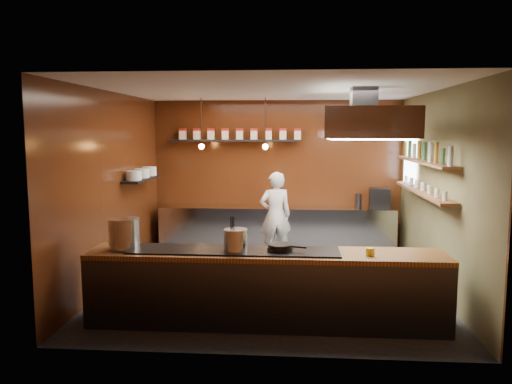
# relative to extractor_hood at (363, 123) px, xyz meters

# --- Properties ---
(floor) EXTENTS (5.00, 5.00, 0.00)m
(floor) POSITION_rel_extractor_hood_xyz_m (-1.30, 0.40, -2.51)
(floor) COLOR black
(floor) RESTS_ON ground
(back_wall) EXTENTS (5.00, 0.00, 5.00)m
(back_wall) POSITION_rel_extractor_hood_xyz_m (-1.30, 2.90, -1.01)
(back_wall) COLOR #361909
(back_wall) RESTS_ON ground
(left_wall) EXTENTS (0.00, 5.00, 5.00)m
(left_wall) POSITION_rel_extractor_hood_xyz_m (-3.80, 0.40, -1.01)
(left_wall) COLOR #361909
(left_wall) RESTS_ON ground
(right_wall) EXTENTS (0.00, 5.00, 5.00)m
(right_wall) POSITION_rel_extractor_hood_xyz_m (1.20, 0.40, -1.01)
(right_wall) COLOR brown
(right_wall) RESTS_ON ground
(ceiling) EXTENTS (5.00, 5.00, 0.00)m
(ceiling) POSITION_rel_extractor_hood_xyz_m (-1.30, 0.40, 0.49)
(ceiling) COLOR silver
(ceiling) RESTS_ON back_wall
(window_pane) EXTENTS (0.00, 1.00, 1.00)m
(window_pane) POSITION_rel_extractor_hood_xyz_m (1.15, 2.10, -0.61)
(window_pane) COLOR white
(window_pane) RESTS_ON right_wall
(prep_counter) EXTENTS (4.60, 0.65, 0.90)m
(prep_counter) POSITION_rel_extractor_hood_xyz_m (-1.30, 2.57, -2.06)
(prep_counter) COLOR silver
(prep_counter) RESTS_ON floor
(pass_counter) EXTENTS (4.40, 0.72, 0.94)m
(pass_counter) POSITION_rel_extractor_hood_xyz_m (-1.30, -1.20, -2.04)
(pass_counter) COLOR #38383D
(pass_counter) RESTS_ON floor
(tin_shelf) EXTENTS (2.60, 0.26, 0.04)m
(tin_shelf) POSITION_rel_extractor_hood_xyz_m (-2.20, 2.76, -0.31)
(tin_shelf) COLOR black
(tin_shelf) RESTS_ON back_wall
(plate_shelf) EXTENTS (0.30, 1.40, 0.04)m
(plate_shelf) POSITION_rel_extractor_hood_xyz_m (-3.64, 1.40, -0.96)
(plate_shelf) COLOR black
(plate_shelf) RESTS_ON left_wall
(bottle_shelf_upper) EXTENTS (0.26, 2.80, 0.04)m
(bottle_shelf_upper) POSITION_rel_extractor_hood_xyz_m (1.04, 0.70, -0.59)
(bottle_shelf_upper) COLOR brown
(bottle_shelf_upper) RESTS_ON right_wall
(bottle_shelf_lower) EXTENTS (0.26, 2.80, 0.04)m
(bottle_shelf_lower) POSITION_rel_extractor_hood_xyz_m (1.04, 0.70, -1.06)
(bottle_shelf_lower) COLOR brown
(bottle_shelf_lower) RESTS_ON right_wall
(extractor_hood) EXTENTS (1.20, 2.00, 0.72)m
(extractor_hood) POSITION_rel_extractor_hood_xyz_m (0.00, 0.00, 0.00)
(extractor_hood) COLOR #38383D
(extractor_hood) RESTS_ON ceiling
(pendant_left) EXTENTS (0.10, 0.10, 0.95)m
(pendant_left) POSITION_rel_extractor_hood_xyz_m (-2.70, 2.10, -0.35)
(pendant_left) COLOR black
(pendant_left) RESTS_ON ceiling
(pendant_right) EXTENTS (0.10, 0.10, 0.95)m
(pendant_right) POSITION_rel_extractor_hood_xyz_m (-1.50, 2.10, -0.35)
(pendant_right) COLOR black
(pendant_right) RESTS_ON ceiling
(storage_tins) EXTENTS (2.43, 0.13, 0.22)m
(storage_tins) POSITION_rel_extractor_hood_xyz_m (-2.05, 2.76, -0.17)
(storage_tins) COLOR beige
(storage_tins) RESTS_ON tin_shelf
(plate_stacks) EXTENTS (0.26, 1.16, 0.16)m
(plate_stacks) POSITION_rel_extractor_hood_xyz_m (-3.64, 1.40, -0.86)
(plate_stacks) COLOR white
(plate_stacks) RESTS_ON plate_shelf
(bottles) EXTENTS (0.06, 2.66, 0.24)m
(bottles) POSITION_rel_extractor_hood_xyz_m (1.04, 0.70, -0.45)
(bottles) COLOR silver
(bottles) RESTS_ON bottle_shelf_upper
(wine_glasses) EXTENTS (0.07, 2.37, 0.13)m
(wine_glasses) POSITION_rel_extractor_hood_xyz_m (1.04, 0.70, -0.97)
(wine_glasses) COLOR silver
(wine_glasses) RESTS_ON bottle_shelf_lower
(stockpot_large) EXTENTS (0.46, 0.46, 0.37)m
(stockpot_large) POSITION_rel_extractor_hood_xyz_m (-3.08, -1.21, -1.38)
(stockpot_large) COLOR silver
(stockpot_large) RESTS_ON pass_counter
(stockpot_small) EXTENTS (0.31, 0.31, 0.27)m
(stockpot_small) POSITION_rel_extractor_hood_xyz_m (-1.67, -1.28, -1.43)
(stockpot_small) COLOR silver
(stockpot_small) RESTS_ON pass_counter
(utensil_crock) EXTENTS (0.16, 0.16, 0.18)m
(utensil_crock) POSITION_rel_extractor_hood_xyz_m (-1.72, -1.15, -1.47)
(utensil_crock) COLOR silver
(utensil_crock) RESTS_ON pass_counter
(frying_pan) EXTENTS (0.48, 0.32, 0.08)m
(frying_pan) POSITION_rel_extractor_hood_xyz_m (-1.12, -1.21, -1.53)
(frying_pan) COLOR black
(frying_pan) RESTS_ON pass_counter
(butter_jar) EXTENTS (0.13, 0.13, 0.09)m
(butter_jar) POSITION_rel_extractor_hood_xyz_m (-0.05, -1.30, -1.54)
(butter_jar) COLOR yellow
(butter_jar) RESTS_ON pass_counter
(espresso_machine) EXTENTS (0.42, 0.40, 0.38)m
(espresso_machine) POSITION_rel_extractor_hood_xyz_m (0.70, 2.59, -1.41)
(espresso_machine) COLOR black
(espresso_machine) RESTS_ON prep_counter
(chef) EXTENTS (0.68, 0.53, 1.64)m
(chef) POSITION_rel_extractor_hood_xyz_m (-1.31, 2.04, -1.69)
(chef) COLOR silver
(chef) RESTS_ON floor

